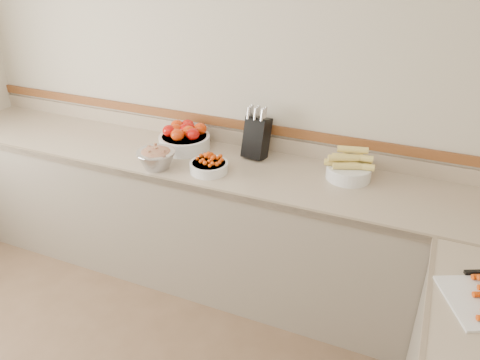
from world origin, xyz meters
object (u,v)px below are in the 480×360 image
at_px(knife_block, 257,136).
at_px(corn_bowl, 349,168).
at_px(tomato_bowl, 184,137).
at_px(rhubarb_bowl, 156,157).
at_px(cherry_tomato_bowl, 209,165).

relative_size(knife_block, corn_bowl, 1.18).
height_order(tomato_bowl, rhubarb_bowl, tomato_bowl).
distance_m(knife_block, tomato_bowl, 0.50).
bearing_deg(tomato_bowl, knife_block, 7.98).
bearing_deg(cherry_tomato_bowl, rhubarb_bowl, -165.60).
height_order(knife_block, rhubarb_bowl, knife_block).
bearing_deg(corn_bowl, tomato_bowl, 179.95).
height_order(cherry_tomato_bowl, rhubarb_bowl, rhubarb_bowl).
bearing_deg(cherry_tomato_bowl, tomato_bowl, 140.94).
bearing_deg(knife_block, corn_bowl, -6.50).
distance_m(tomato_bowl, rhubarb_bowl, 0.33).
height_order(knife_block, cherry_tomato_bowl, knife_block).
bearing_deg(cherry_tomato_bowl, knife_block, 59.73).
height_order(tomato_bowl, cherry_tomato_bowl, tomato_bowl).
height_order(tomato_bowl, corn_bowl, corn_bowl).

